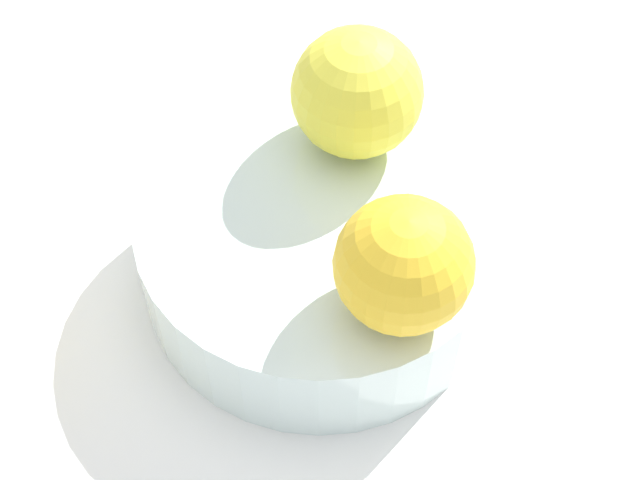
% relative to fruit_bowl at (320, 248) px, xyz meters
% --- Properties ---
extents(ground_plane, '(1.10, 1.10, 0.02)m').
position_rel_fruit_bowl_xyz_m(ground_plane, '(0.00, 0.00, -0.04)').
color(ground_plane, white).
extents(fruit_bowl, '(0.18, 0.18, 0.06)m').
position_rel_fruit_bowl_xyz_m(fruit_bowl, '(0.00, 0.00, 0.00)').
color(fruit_bowl, silver).
rests_on(fruit_bowl, ground_plane).
extents(orange_in_bowl_0, '(0.07, 0.07, 0.07)m').
position_rel_fruit_bowl_xyz_m(orange_in_bowl_0, '(-0.03, -0.05, 0.06)').
color(orange_in_bowl_0, yellow).
rests_on(orange_in_bowl_0, fruit_bowl).
extents(orange_in_bowl_1, '(0.06, 0.06, 0.06)m').
position_rel_fruit_bowl_xyz_m(orange_in_bowl_1, '(-0.03, 0.06, 0.06)').
color(orange_in_bowl_1, yellow).
rests_on(orange_in_bowl_1, fruit_bowl).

